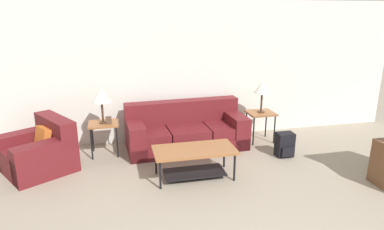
{
  "coord_description": "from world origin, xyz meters",
  "views": [
    {
      "loc": [
        -1.31,
        -1.54,
        2.38
      ],
      "look_at": [
        -0.12,
        3.57,
        0.8
      ],
      "focal_mm": 32.0,
      "sensor_mm": 36.0,
      "label": 1
    }
  ],
  "objects_px": {
    "side_table_left": "(104,127)",
    "side_table_right": "(261,116)",
    "couch": "(186,132)",
    "coffee_table": "(194,156)",
    "table_lamp_left": "(101,96)",
    "backpack": "(285,145)",
    "table_lamp_right": "(262,88)",
    "armchair": "(40,152)"
  },
  "relations": [
    {
      "from": "side_table_left",
      "to": "side_table_right",
      "type": "distance_m",
      "value": 2.88
    },
    {
      "from": "side_table_right",
      "to": "couch",
      "type": "bearing_deg",
      "value": 179.74
    },
    {
      "from": "coffee_table",
      "to": "table_lamp_left",
      "type": "xyz_separation_m",
      "value": [
        -1.31,
        1.2,
        0.7
      ]
    },
    {
      "from": "couch",
      "to": "side_table_right",
      "type": "relative_size",
      "value": 3.78
    },
    {
      "from": "table_lamp_left",
      "to": "backpack",
      "type": "xyz_separation_m",
      "value": [
        3.0,
        -0.78,
        -0.83
      ]
    },
    {
      "from": "couch",
      "to": "table_lamp_right",
      "type": "relative_size",
      "value": 3.68
    },
    {
      "from": "side_table_left",
      "to": "side_table_right",
      "type": "bearing_deg",
      "value": 0.0
    },
    {
      "from": "coffee_table",
      "to": "side_table_right",
      "type": "relative_size",
      "value": 2.11
    },
    {
      "from": "side_table_left",
      "to": "backpack",
      "type": "height_order",
      "value": "side_table_left"
    },
    {
      "from": "table_lamp_right",
      "to": "side_table_right",
      "type": "bearing_deg",
      "value": 0.0
    },
    {
      "from": "coffee_table",
      "to": "side_table_right",
      "type": "xyz_separation_m",
      "value": [
        1.58,
        1.2,
        0.17
      ]
    },
    {
      "from": "table_lamp_left",
      "to": "couch",
      "type": "bearing_deg",
      "value": 0.26
    },
    {
      "from": "table_lamp_left",
      "to": "backpack",
      "type": "bearing_deg",
      "value": -14.58
    },
    {
      "from": "side_table_left",
      "to": "table_lamp_left",
      "type": "relative_size",
      "value": 0.97
    },
    {
      "from": "backpack",
      "to": "side_table_left",
      "type": "bearing_deg",
      "value": 165.42
    },
    {
      "from": "side_table_left",
      "to": "table_lamp_left",
      "type": "distance_m",
      "value": 0.53
    },
    {
      "from": "side_table_right",
      "to": "table_lamp_right",
      "type": "height_order",
      "value": "table_lamp_right"
    },
    {
      "from": "couch",
      "to": "backpack",
      "type": "relative_size",
      "value": 5.18
    },
    {
      "from": "backpack",
      "to": "table_lamp_left",
      "type": "bearing_deg",
      "value": 165.42
    },
    {
      "from": "side_table_right",
      "to": "backpack",
      "type": "relative_size",
      "value": 1.37
    },
    {
      "from": "couch",
      "to": "side_table_left",
      "type": "xyz_separation_m",
      "value": [
        -1.44,
        -0.01,
        0.21
      ]
    },
    {
      "from": "side_table_left",
      "to": "couch",
      "type": "bearing_deg",
      "value": 0.26
    },
    {
      "from": "armchair",
      "to": "backpack",
      "type": "height_order",
      "value": "armchair"
    },
    {
      "from": "couch",
      "to": "side_table_right",
      "type": "height_order",
      "value": "couch"
    },
    {
      "from": "couch",
      "to": "side_table_left",
      "type": "height_order",
      "value": "couch"
    },
    {
      "from": "side_table_right",
      "to": "coffee_table",
      "type": "bearing_deg",
      "value": -142.76
    },
    {
      "from": "coffee_table",
      "to": "side_table_left",
      "type": "height_order",
      "value": "side_table_left"
    },
    {
      "from": "armchair",
      "to": "table_lamp_left",
      "type": "xyz_separation_m",
      "value": [
        0.97,
        0.39,
        0.75
      ]
    },
    {
      "from": "side_table_right",
      "to": "table_lamp_left",
      "type": "height_order",
      "value": "table_lamp_left"
    },
    {
      "from": "coffee_table",
      "to": "side_table_right",
      "type": "height_order",
      "value": "side_table_right"
    },
    {
      "from": "armchair",
      "to": "table_lamp_left",
      "type": "relative_size",
      "value": 2.24
    },
    {
      "from": "armchair",
      "to": "table_lamp_right",
      "type": "relative_size",
      "value": 2.24
    },
    {
      "from": "table_lamp_left",
      "to": "table_lamp_right",
      "type": "bearing_deg",
      "value": 0.0
    },
    {
      "from": "side_table_left",
      "to": "table_lamp_right",
      "type": "bearing_deg",
      "value": 0.0
    },
    {
      "from": "table_lamp_right",
      "to": "armchair",
      "type": "bearing_deg",
      "value": -174.28
    },
    {
      "from": "backpack",
      "to": "table_lamp_right",
      "type": "bearing_deg",
      "value": 98.3
    },
    {
      "from": "side_table_right",
      "to": "table_lamp_left",
      "type": "bearing_deg",
      "value": 180.0
    },
    {
      "from": "coffee_table",
      "to": "table_lamp_right",
      "type": "xyz_separation_m",
      "value": [
        1.58,
        1.2,
        0.7
      ]
    },
    {
      "from": "armchair",
      "to": "side_table_right",
      "type": "xyz_separation_m",
      "value": [
        3.86,
        0.39,
        0.22
      ]
    },
    {
      "from": "side_table_left",
      "to": "side_table_right",
      "type": "height_order",
      "value": "same"
    },
    {
      "from": "armchair",
      "to": "couch",
      "type": "bearing_deg",
      "value": 9.24
    },
    {
      "from": "side_table_right",
      "to": "table_lamp_right",
      "type": "distance_m",
      "value": 0.53
    }
  ]
}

